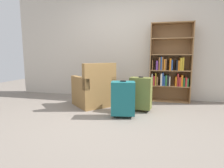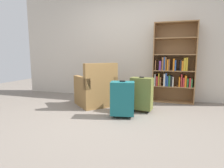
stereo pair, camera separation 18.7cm
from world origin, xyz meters
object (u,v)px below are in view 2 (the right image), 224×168
at_px(armchair, 96,91).
at_px(suitcase_olive, 141,94).
at_px(suitcase_teal, 122,98).
at_px(bookshelf, 173,67).
at_px(mug, 121,104).

bearing_deg(armchair, suitcase_olive, -10.09).
bearing_deg(suitcase_teal, bookshelf, 59.96).
distance_m(bookshelf, suitcase_teal, 1.69).
distance_m(suitcase_olive, suitcase_teal, 0.50).
height_order(mug, suitcase_teal, suitcase_teal).
relative_size(suitcase_olive, suitcase_teal, 1.05).
bearing_deg(suitcase_teal, mug, 105.62).
distance_m(armchair, suitcase_teal, 0.94).
bearing_deg(bookshelf, armchair, -152.31).
bearing_deg(suitcase_olive, bookshelf, 60.59).
bearing_deg(mug, bookshelf, 37.39).
bearing_deg(suitcase_olive, armchair, 169.91).
bearing_deg(bookshelf, suitcase_teal, -120.04).
xyz_separation_m(bookshelf, suitcase_teal, (-0.81, -1.40, -0.47)).
bearing_deg(armchair, mug, 5.03).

